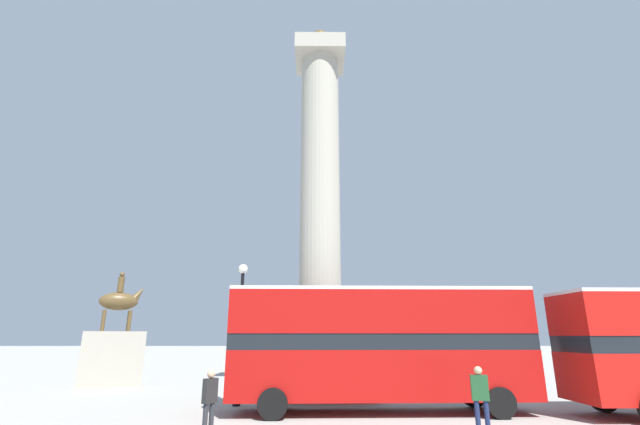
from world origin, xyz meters
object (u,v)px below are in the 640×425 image
equestrian_statue (113,351)px  street_lamp (240,327)px  pedestrian_near_lamp (210,398)px  bus_a (379,342)px  monument_column (320,237)px  pedestrian_by_plinth (480,395)px

equestrian_statue → street_lamp: size_ratio=1.12×
street_lamp → pedestrian_near_lamp: size_ratio=3.28×
pedestrian_near_lamp → bus_a: bearing=-25.7°
bus_a → equestrian_statue: bearing=146.4°
equestrian_statue → street_lamp: bearing=-67.3°
monument_column → pedestrian_by_plinth: (4.52, -8.00, -6.42)m
equestrian_statue → pedestrian_by_plinth: 20.18m
bus_a → pedestrian_near_lamp: bearing=-148.2°
bus_a → pedestrian_by_plinth: size_ratio=6.05×
monument_column → street_lamp: size_ratio=3.54×
equestrian_statue → street_lamp: 10.93m
bus_a → pedestrian_by_plinth: (2.36, -3.39, -1.38)m
monument_column → street_lamp: 6.25m
monument_column → pedestrian_near_lamp: (-3.18, -8.08, -6.49)m
equestrian_statue → pedestrian_by_plinth: size_ratio=3.48×
monument_column → pedestrian_by_plinth: size_ratio=11.01×
equestrian_statue → bus_a: bearing=-59.4°
street_lamp → pedestrian_near_lamp: 5.57m
bus_a → street_lamp: 5.76m
pedestrian_near_lamp → pedestrian_by_plinth: bearing=-58.1°
bus_a → pedestrian_near_lamp: size_ratio=6.37×
monument_column → street_lamp: monument_column is taller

